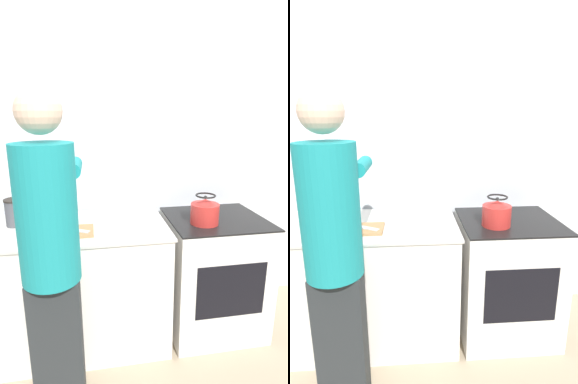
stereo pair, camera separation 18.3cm
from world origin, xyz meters
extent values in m
plane|color=tan|center=(0.00, 0.00, 0.00)|extent=(12.00, 12.00, 0.00)
cube|color=silver|center=(0.00, 0.73, 1.30)|extent=(8.00, 0.05, 2.60)
cube|color=silver|center=(-0.38, 0.33, 0.44)|extent=(1.46, 0.66, 0.89)
cube|color=beige|center=(-0.38, 0.33, 0.89)|extent=(1.49, 0.69, 0.02)
cube|color=silver|center=(0.76, 0.32, 0.45)|extent=(0.71, 0.65, 0.89)
cube|color=black|center=(0.76, 0.32, 0.90)|extent=(0.71, 0.65, 0.01)
cube|color=black|center=(0.76, 0.00, 0.49)|extent=(0.49, 0.01, 0.39)
cube|color=#272B2D|center=(-0.36, -0.22, 0.42)|extent=(0.27, 0.16, 0.83)
cylinder|color=teal|center=(-0.36, -0.22, 1.18)|extent=(0.30, 0.30, 0.69)
sphere|color=beige|center=(-0.36, -0.22, 1.67)|extent=(0.21, 0.21, 0.21)
cylinder|color=teal|center=(-0.49, 0.06, 1.36)|extent=(0.08, 0.30, 0.08)
cylinder|color=teal|center=(-0.24, 0.06, 1.36)|extent=(0.08, 0.30, 0.08)
cube|color=#A87A4C|center=(-0.33, 0.21, 0.91)|extent=(0.36, 0.21, 0.02)
cube|color=silver|center=(-0.24, 0.19, 0.92)|extent=(0.15, 0.10, 0.01)
cube|color=black|center=(-0.34, 0.25, 0.92)|extent=(0.09, 0.07, 0.01)
cylinder|color=red|center=(0.63, 0.23, 0.98)|extent=(0.20, 0.20, 0.14)
cone|color=red|center=(0.63, 0.23, 1.07)|extent=(0.16, 0.16, 0.04)
sphere|color=black|center=(0.63, 0.23, 1.10)|extent=(0.02, 0.02, 0.02)
torus|color=black|center=(0.63, 0.23, 1.11)|extent=(0.14, 0.14, 0.01)
cylinder|color=#4C4C51|center=(-0.67, 0.43, 0.99)|extent=(0.13, 0.13, 0.18)
cylinder|color=#28231E|center=(-0.67, 0.43, 1.09)|extent=(0.14, 0.14, 0.01)
camera|label=1|loc=(-0.14, -1.66, 1.65)|focal=28.00mm
camera|label=2|loc=(0.05, -1.69, 1.65)|focal=28.00mm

